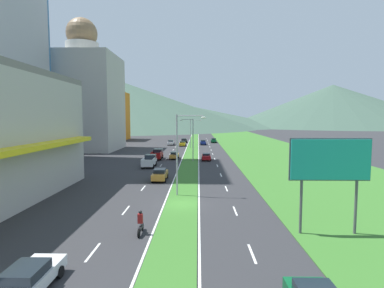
# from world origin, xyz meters

# --- Properties ---
(ground_plane) EXTENTS (600.00, 600.00, 0.00)m
(ground_plane) POSITION_xyz_m (0.00, 0.00, 0.00)
(ground_plane) COLOR #2D2D30
(grass_median) EXTENTS (3.20, 240.00, 0.06)m
(grass_median) POSITION_xyz_m (0.00, 60.00, 0.03)
(grass_median) COLOR #387028
(grass_median) RESTS_ON ground_plane
(grass_verge_right) EXTENTS (24.00, 240.00, 0.06)m
(grass_verge_right) POSITION_xyz_m (20.60, 60.00, 0.03)
(grass_verge_right) COLOR #387028
(grass_verge_right) RESTS_ON ground_plane
(lane_dash_left_1) EXTENTS (0.16, 2.80, 0.01)m
(lane_dash_left_1) POSITION_xyz_m (-5.10, -11.03, 0.01)
(lane_dash_left_1) COLOR silver
(lane_dash_left_1) RESTS_ON ground_plane
(lane_dash_left_2) EXTENTS (0.16, 2.80, 0.01)m
(lane_dash_left_2) POSITION_xyz_m (-5.10, -2.05, 0.01)
(lane_dash_left_2) COLOR silver
(lane_dash_left_2) RESTS_ON ground_plane
(lane_dash_left_3) EXTENTS (0.16, 2.80, 0.01)m
(lane_dash_left_3) POSITION_xyz_m (-5.10, 6.92, 0.01)
(lane_dash_left_3) COLOR silver
(lane_dash_left_3) RESTS_ON ground_plane
(lane_dash_left_4) EXTENTS (0.16, 2.80, 0.01)m
(lane_dash_left_4) POSITION_xyz_m (-5.10, 15.90, 0.01)
(lane_dash_left_4) COLOR silver
(lane_dash_left_4) RESTS_ON ground_plane
(lane_dash_left_5) EXTENTS (0.16, 2.80, 0.01)m
(lane_dash_left_5) POSITION_xyz_m (-5.10, 24.87, 0.01)
(lane_dash_left_5) COLOR silver
(lane_dash_left_5) RESTS_ON ground_plane
(lane_dash_left_6) EXTENTS (0.16, 2.80, 0.01)m
(lane_dash_left_6) POSITION_xyz_m (-5.10, 33.85, 0.01)
(lane_dash_left_6) COLOR silver
(lane_dash_left_6) RESTS_ON ground_plane
(lane_dash_left_7) EXTENTS (0.16, 2.80, 0.01)m
(lane_dash_left_7) POSITION_xyz_m (-5.10, 42.82, 0.01)
(lane_dash_left_7) COLOR silver
(lane_dash_left_7) RESTS_ON ground_plane
(lane_dash_left_8) EXTENTS (0.16, 2.80, 0.01)m
(lane_dash_left_8) POSITION_xyz_m (-5.10, 51.80, 0.01)
(lane_dash_left_8) COLOR silver
(lane_dash_left_8) RESTS_ON ground_plane
(lane_dash_left_9) EXTENTS (0.16, 2.80, 0.01)m
(lane_dash_left_9) POSITION_xyz_m (-5.10, 60.77, 0.01)
(lane_dash_left_9) COLOR silver
(lane_dash_left_9) RESTS_ON ground_plane
(lane_dash_left_10) EXTENTS (0.16, 2.80, 0.01)m
(lane_dash_left_10) POSITION_xyz_m (-5.10, 69.75, 0.01)
(lane_dash_left_10) COLOR silver
(lane_dash_left_10) RESTS_ON ground_plane
(lane_dash_left_11) EXTENTS (0.16, 2.80, 0.01)m
(lane_dash_left_11) POSITION_xyz_m (-5.10, 78.72, 0.01)
(lane_dash_left_11) COLOR silver
(lane_dash_left_11) RESTS_ON ground_plane
(lane_dash_left_12) EXTENTS (0.16, 2.80, 0.01)m
(lane_dash_left_12) POSITION_xyz_m (-5.10, 87.70, 0.01)
(lane_dash_left_12) COLOR silver
(lane_dash_left_12) RESTS_ON ground_plane
(lane_dash_left_13) EXTENTS (0.16, 2.80, 0.01)m
(lane_dash_left_13) POSITION_xyz_m (-5.10, 96.67, 0.01)
(lane_dash_left_13) COLOR silver
(lane_dash_left_13) RESTS_ON ground_plane
(lane_dash_right_1) EXTENTS (0.16, 2.80, 0.01)m
(lane_dash_right_1) POSITION_xyz_m (5.10, -11.03, 0.01)
(lane_dash_right_1) COLOR silver
(lane_dash_right_1) RESTS_ON ground_plane
(lane_dash_right_2) EXTENTS (0.16, 2.80, 0.01)m
(lane_dash_right_2) POSITION_xyz_m (5.10, -2.05, 0.01)
(lane_dash_right_2) COLOR silver
(lane_dash_right_2) RESTS_ON ground_plane
(lane_dash_right_3) EXTENTS (0.16, 2.80, 0.01)m
(lane_dash_right_3) POSITION_xyz_m (5.10, 6.92, 0.01)
(lane_dash_right_3) COLOR silver
(lane_dash_right_3) RESTS_ON ground_plane
(lane_dash_right_4) EXTENTS (0.16, 2.80, 0.01)m
(lane_dash_right_4) POSITION_xyz_m (5.10, 15.90, 0.01)
(lane_dash_right_4) COLOR silver
(lane_dash_right_4) RESTS_ON ground_plane
(lane_dash_right_5) EXTENTS (0.16, 2.80, 0.01)m
(lane_dash_right_5) POSITION_xyz_m (5.10, 24.87, 0.01)
(lane_dash_right_5) COLOR silver
(lane_dash_right_5) RESTS_ON ground_plane
(lane_dash_right_6) EXTENTS (0.16, 2.80, 0.01)m
(lane_dash_right_6) POSITION_xyz_m (5.10, 33.85, 0.01)
(lane_dash_right_6) COLOR silver
(lane_dash_right_6) RESTS_ON ground_plane
(lane_dash_right_7) EXTENTS (0.16, 2.80, 0.01)m
(lane_dash_right_7) POSITION_xyz_m (5.10, 42.82, 0.01)
(lane_dash_right_7) COLOR silver
(lane_dash_right_7) RESTS_ON ground_plane
(lane_dash_right_8) EXTENTS (0.16, 2.80, 0.01)m
(lane_dash_right_8) POSITION_xyz_m (5.10, 51.80, 0.01)
(lane_dash_right_8) COLOR silver
(lane_dash_right_8) RESTS_ON ground_plane
(lane_dash_right_9) EXTENTS (0.16, 2.80, 0.01)m
(lane_dash_right_9) POSITION_xyz_m (5.10, 60.77, 0.01)
(lane_dash_right_9) COLOR silver
(lane_dash_right_9) RESTS_ON ground_plane
(lane_dash_right_10) EXTENTS (0.16, 2.80, 0.01)m
(lane_dash_right_10) POSITION_xyz_m (5.10, 69.75, 0.01)
(lane_dash_right_10) COLOR silver
(lane_dash_right_10) RESTS_ON ground_plane
(lane_dash_right_11) EXTENTS (0.16, 2.80, 0.01)m
(lane_dash_right_11) POSITION_xyz_m (5.10, 78.72, 0.01)
(lane_dash_right_11) COLOR silver
(lane_dash_right_11) RESTS_ON ground_plane
(lane_dash_right_12) EXTENTS (0.16, 2.80, 0.01)m
(lane_dash_right_12) POSITION_xyz_m (5.10, 87.70, 0.01)
(lane_dash_right_12) COLOR silver
(lane_dash_right_12) RESTS_ON ground_plane
(lane_dash_right_13) EXTENTS (0.16, 2.80, 0.01)m
(lane_dash_right_13) POSITION_xyz_m (5.10, 96.67, 0.01)
(lane_dash_right_13) COLOR silver
(lane_dash_right_13) RESTS_ON ground_plane
(edge_line_median_left) EXTENTS (0.16, 240.00, 0.01)m
(edge_line_median_left) POSITION_xyz_m (-1.75, 60.00, 0.01)
(edge_line_median_left) COLOR silver
(edge_line_median_left) RESTS_ON ground_plane
(edge_line_median_right) EXTENTS (0.16, 240.00, 0.01)m
(edge_line_median_right) POSITION_xyz_m (1.75, 60.00, 0.01)
(edge_line_median_right) COLOR silver
(edge_line_median_right) RESTS_ON ground_plane
(domed_building) EXTENTS (17.94, 17.94, 34.69)m
(domed_building) POSITION_xyz_m (-28.97, 51.89, 13.96)
(domed_building) COLOR #B7B2A8
(domed_building) RESTS_ON ground_plane
(midrise_colored) EXTENTS (16.78, 16.78, 18.53)m
(midrise_colored) POSITION_xyz_m (-35.05, 88.57, 9.27)
(midrise_colored) COLOR orange
(midrise_colored) RESTS_ON ground_plane
(hill_far_left) EXTENTS (234.99, 234.99, 40.48)m
(hill_far_left) POSITION_xyz_m (-68.03, 225.19, 20.24)
(hill_far_left) COLOR #3D5647
(hill_far_left) RESTS_ON ground_plane
(hill_far_center) EXTENTS (211.66, 211.66, 22.03)m
(hill_far_center) POSITION_xyz_m (-14.45, 278.14, 11.01)
(hill_far_center) COLOR #3D5647
(hill_far_center) RESTS_ON ground_plane
(hill_far_right) EXTENTS (206.51, 206.51, 40.51)m
(hill_far_right) POSITION_xyz_m (131.60, 271.67, 20.25)
(hill_far_right) COLOR #3D5647
(hill_far_right) RESTS_ON ground_plane
(street_lamp_near) EXTENTS (3.27, 0.38, 9.00)m
(street_lamp_near) POSITION_xyz_m (-0.31, 3.46, 5.23)
(street_lamp_near) COLOR #99999E
(street_lamp_near) RESTS_ON ground_plane
(street_lamp_mid) EXTENTS (2.67, 0.32, 8.48)m
(street_lamp_mid) POSITION_xyz_m (0.32, 30.67, 4.90)
(street_lamp_mid) COLOR #99999E
(street_lamp_mid) RESTS_ON ground_plane
(street_lamp_far) EXTENTS (3.22, 0.47, 8.16)m
(street_lamp_far) POSITION_xyz_m (-0.24, 57.88, 4.79)
(street_lamp_far) COLOR #99999E
(street_lamp_far) RESTS_ON ground_plane
(billboard_roadside) EXTENTS (5.93, 0.28, 7.16)m
(billboard_roadside) POSITION_xyz_m (11.27, -7.65, 5.33)
(billboard_roadside) COLOR #4C4C51
(billboard_roadside) RESTS_ON ground_plane
(car_0) EXTENTS (1.91, 4.03, 1.52)m
(car_0) POSITION_xyz_m (-3.18, 63.22, 0.78)
(car_0) COLOR yellow
(car_0) RESTS_ON ground_plane
(car_1) EXTENTS (1.90, 4.52, 1.54)m
(car_1) POSITION_xyz_m (6.98, 76.46, 0.78)
(car_1) COLOR #0C5128
(car_1) RESTS_ON ground_plane
(car_2) EXTENTS (2.02, 4.69, 1.42)m
(car_2) POSITION_xyz_m (-6.70, -15.67, 0.73)
(car_2) COLOR silver
(car_2) RESTS_ON ground_plane
(car_3) EXTENTS (1.89, 4.40, 1.52)m
(car_3) POSITION_xyz_m (3.19, 67.97, 0.78)
(car_3) COLOR navy
(car_3) RESTS_ON ground_plane
(car_4) EXTENTS (1.97, 4.41, 1.47)m
(car_4) POSITION_xyz_m (-3.32, 76.63, 0.77)
(car_4) COLOR black
(car_4) RESTS_ON ground_plane
(car_5) EXTENTS (1.96, 4.77, 1.58)m
(car_5) POSITION_xyz_m (-7.04, 66.74, 0.81)
(car_5) COLOR silver
(car_5) RESTS_ON ground_plane
(car_7) EXTENTS (1.96, 4.75, 1.61)m
(car_7) POSITION_xyz_m (-3.64, 11.79, 0.82)
(car_7) COLOR #C6842D
(car_7) RESTS_ON ground_plane
(car_8) EXTENTS (1.87, 4.23, 1.43)m
(car_8) POSITION_xyz_m (3.27, 32.00, 0.75)
(car_8) COLOR maroon
(car_8) RESTS_ON ground_plane
(car_9) EXTENTS (1.85, 4.33, 1.47)m
(car_9) POSITION_xyz_m (-3.42, 34.12, 0.75)
(car_9) COLOR #C6842D
(car_9) RESTS_ON ground_plane
(pickup_truck_0) EXTENTS (2.18, 5.40, 2.00)m
(pickup_truck_0) POSITION_xyz_m (-6.98, 23.62, 0.98)
(pickup_truck_0) COLOR silver
(pickup_truck_0) RESTS_ON ground_plane
(pickup_truck_1) EXTENTS (2.18, 5.40, 2.00)m
(pickup_truck_1) POSITION_xyz_m (-6.95, 33.70, 0.98)
(pickup_truck_1) COLOR maroon
(pickup_truck_1) RESTS_ON ground_plane
(motorcycle_rider) EXTENTS (0.36, 2.00, 1.80)m
(motorcycle_rider) POSITION_xyz_m (-2.62, -7.87, 0.75)
(motorcycle_rider) COLOR black
(motorcycle_rider) RESTS_ON ground_plane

